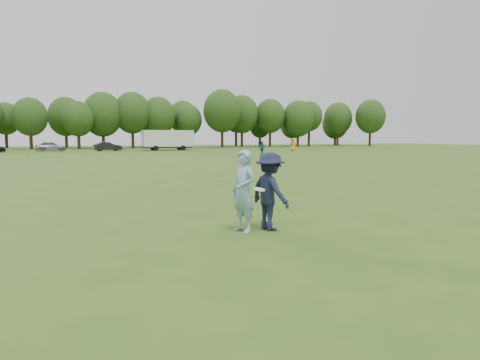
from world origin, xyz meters
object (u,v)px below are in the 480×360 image
Objects in this scene: field_cone at (263,151)px; cargo_trailer at (168,139)px; player_far_b at (262,149)px; car_e at (51,146)px; defender at (270,191)px; thrower at (243,191)px; player_far_c at (293,144)px; car_f at (108,146)px.

cargo_trailer is at bearing 135.91° from field_cone.
car_e is (-22.14, 26.65, -0.11)m from player_far_b.
defender is 0.42× the size of car_e.
defender is at bearing 68.81° from thrower.
player_far_b is 34.65m from car_e.
player_far_c is (29.11, 49.20, 0.09)m from defender.
cargo_trailer reaches higher than player_far_b.
defender reaches higher than player_far_b.
player_far_b is at bearing -142.79° from car_e.
car_e is 8.22m from car_f.
player_far_b is 19.25m from player_far_c.
defender is at bearing -101.18° from cargo_trailer.
thrower is at bearing -177.92° from car_e.
thrower reaches higher than car_e.
cargo_trailer is at bearing 18.67° from player_far_c.
car_f is at bearing -106.46° from car_e.
player_far_b reaches higher than car_f.
defender is 59.30m from car_f.
field_cone is at bearing -38.63° from defender.
car_e reaches higher than field_cone.
car_f is (3.07, 59.21, -0.26)m from thrower.
cargo_trailer is at bearing -24.00° from defender.
player_far_c is at bearing 131.75° from thrower.
car_e is at bearing -168.93° from player_far_b.
car_e is 17.39m from cargo_trailer.
car_f is (-26.69, 10.05, -0.31)m from player_far_c.
car_e is at bearing 28.64° from player_far_c.
player_far_c is 0.22× the size of cargo_trailer.
field_cone is at bearing 125.01° from player_far_b.
thrower is 59.29m from car_f.
player_far_b is 0.41× the size of car_f.
car_f is at bearing -15.15° from defender.
field_cone is at bearing 136.47° from thrower.
field_cone is at bearing -125.46° from car_f.
defender is 53.11m from field_cone.
thrower is at bearing -55.16° from player_far_b.
player_far_c is 6.67× the size of field_cone.
thrower is 0.21× the size of cargo_trailer.
defender is 61.49m from car_e.
car_f is at bearing 27.15° from player_far_c.
defender is at bearing -54.25° from player_far_b.
player_far_c is 6.20m from field_cone.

